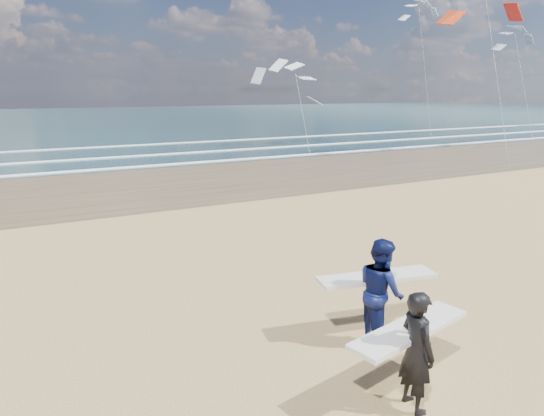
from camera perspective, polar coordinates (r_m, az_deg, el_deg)
wet_sand_strip at (r=33.32m, az=17.78°, el=5.63°), size 220.00×12.00×0.01m
ocean at (r=80.75m, az=-10.93°, el=10.46°), size 220.00×100.00×0.02m
foam_breakers at (r=40.97m, az=7.67°, el=7.63°), size 220.00×11.70×0.05m
surfer_near at (r=7.23m, az=16.55°, el=-15.47°), size 2.26×1.17×1.74m
surfer_far at (r=8.73m, az=12.65°, el=-9.45°), size 2.26×1.35×1.90m
kite_0 at (r=35.31m, az=24.46°, el=17.38°), size 6.97×4.87×12.39m
kite_1 at (r=37.43m, az=3.16°, el=13.52°), size 6.26×4.79×7.30m
kite_2 at (r=53.54m, az=27.27°, el=14.10°), size 5.30×4.68×11.24m
kite_5 at (r=52.21m, az=17.44°, el=16.34°), size 4.81×4.63×13.91m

